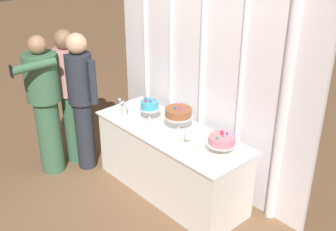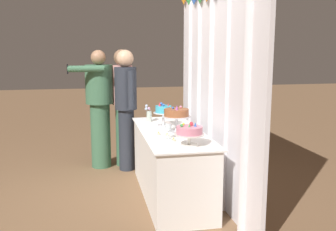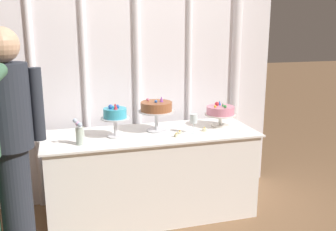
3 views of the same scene
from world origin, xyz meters
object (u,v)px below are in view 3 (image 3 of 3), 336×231
cake_table (152,174)px  tealight_near_left (180,133)px  cake_display_leftmost (115,115)px  cake_display_center (156,108)px  flower_vase (80,133)px  tealight_near_right (204,130)px  tealight_far_left (176,135)px  wine_glass (194,119)px  cake_display_rightmost (220,112)px  guest_man_dark_suit (10,137)px

cake_table → tealight_near_left: bearing=-20.9°
cake_table → cake_display_leftmost: bearing=-174.8°
cake_display_center → flower_vase: bearing=-162.5°
tealight_near_left → tealight_near_right: tealight_near_right is taller
cake_display_center → tealight_near_right: (0.40, -0.12, -0.19)m
cake_display_leftmost → tealight_near_right: 0.78m
tealight_far_left → tealight_near_right: tealight_far_left is taller
wine_glass → flower_vase: bearing=-176.8°
cake_display_leftmost → cake_display_rightmost: size_ratio=1.01×
cake_display_rightmost → guest_man_dark_suit: size_ratio=0.17×
tealight_near_right → guest_man_dark_suit: guest_man_dark_suit is taller
tealight_far_left → tealight_near_left: size_ratio=0.85×
cake_display_leftmost → tealight_near_left: 0.56m
cake_table → cake_display_leftmost: size_ratio=6.27×
cake_table → cake_display_center: bearing=39.0°
cake_display_leftmost → guest_man_dark_suit: 0.83m
cake_display_center → guest_man_dark_suit: (-1.11, -0.45, -0.03)m
cake_display_center → tealight_far_left: 0.31m
flower_vase → tealight_near_right: 1.06m
cake_display_leftmost → guest_man_dark_suit: size_ratio=0.18×
tealight_near_right → guest_man_dark_suit: (-1.51, -0.33, 0.15)m
wine_glass → tealight_near_right: (0.11, 0.04, -0.11)m
flower_vase → cake_display_leftmost: bearing=24.1°
cake_display_center → cake_display_rightmost: bearing=-0.7°
wine_glass → tealight_far_left: 0.21m
tealight_far_left → tealight_near_right: bearing=19.3°
tealight_near_left → tealight_near_right: 0.23m
tealight_near_right → tealight_far_left: bearing=-160.7°
cake_display_center → flower_vase: 0.69m
cake_display_center → tealight_near_left: 0.29m
cake_table → wine_glass: size_ratio=10.88×
cake_table → tealight_near_right: bearing=-8.6°
cake_display_leftmost → tealight_far_left: (0.47, -0.14, -0.17)m
cake_display_leftmost → tealight_near_left: size_ratio=6.37×
cake_table → tealight_near_right: 0.60m
guest_man_dark_suit → tealight_near_right: bearing=12.4°
tealight_far_left → guest_man_dark_suit: bearing=-169.3°
cake_display_leftmost → guest_man_dark_suit: guest_man_dark_suit is taller
tealight_near_right → flower_vase: bearing=-175.1°
wine_glass → guest_man_dark_suit: 1.43m
tealight_far_left → tealight_near_left: 0.10m
cake_table → cake_display_rightmost: cake_display_rightmost is taller
flower_vase → tealight_near_left: (0.82, 0.07, -0.08)m
tealight_far_left → wine_glass: bearing=20.1°
cake_table → guest_man_dark_suit: 1.25m
guest_man_dark_suit → cake_table: bearing=20.8°
wine_glass → cake_display_rightmost: bearing=25.6°
cake_table → tealight_far_left: tealight_far_left is taller
tealight_near_left → tealight_near_right: bearing=4.5°
cake_display_center → tealight_near_left: size_ratio=6.90×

